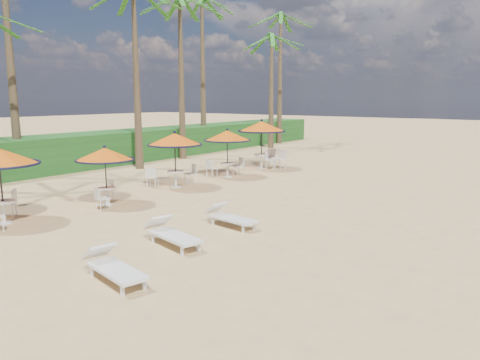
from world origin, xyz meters
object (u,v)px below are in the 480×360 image
object	(u,v)px
lounger_mid	(171,233)
lounger_near	(112,266)
station_3	(227,140)
station_4	(264,132)
station_1	(105,160)
station_2	(174,144)
lounger_far	(229,216)

from	to	relation	value
lounger_mid	lounger_near	bearing A→B (deg)	-60.26
station_3	lounger_near	xyz separation A→B (m)	(5.96, -11.61, -1.45)
station_4	lounger_mid	world-z (taller)	station_4
station_1	lounger_mid	world-z (taller)	station_1
station_4	station_2	bearing A→B (deg)	-90.75
lounger_near	station_4	bearing A→B (deg)	124.35
lounger_far	lounger_near	bearing A→B (deg)	-74.41
station_3	lounger_mid	size ratio (longest dim) A/B	1.13
station_1	station_2	bearing A→B (deg)	95.69
station_1	station_4	xyz separation A→B (m)	(-0.30, 10.53, 0.31)
station_1	lounger_mid	size ratio (longest dim) A/B	1.04
station_4	lounger_mid	distance (m)	13.69
station_2	lounger_far	world-z (taller)	station_2
station_2	lounger_far	distance (m)	6.74
station_2	station_4	bearing A→B (deg)	89.25
station_2	station_3	world-z (taller)	station_2
lounger_near	lounger_far	distance (m)	4.78
station_2	station_3	distance (m)	3.37
station_3	station_4	size ratio (longest dim) A/B	0.88
station_4	lounger_far	size ratio (longest dim) A/B	1.42
lounger_mid	lounger_far	bearing A→B (deg)	101.32
lounger_near	lounger_mid	bearing A→B (deg)	118.23
station_4	lounger_near	xyz separation A→B (m)	(6.06, -14.92, -1.61)
lounger_mid	lounger_far	distance (m)	2.31
station_3	lounger_far	size ratio (longest dim) A/B	1.25
station_3	station_4	distance (m)	3.31
station_1	station_3	world-z (taller)	station_3
station_1	lounger_near	size ratio (longest dim) A/B	1.07
station_3	station_2	bearing A→B (deg)	-93.23
station_1	lounger_far	distance (m)	5.34
station_1	lounger_mid	bearing A→B (deg)	-21.14
station_3	lounger_mid	xyz separation A→B (m)	(5.26, -9.18, -1.44)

